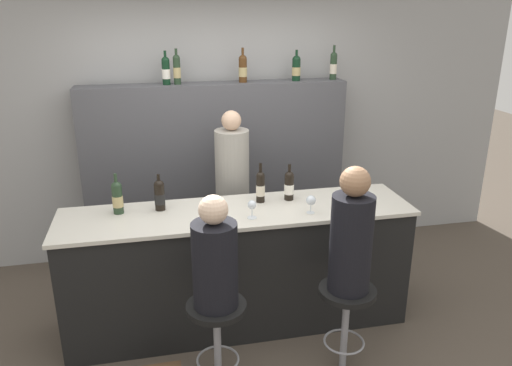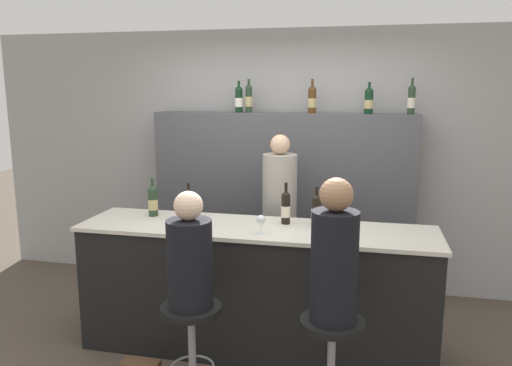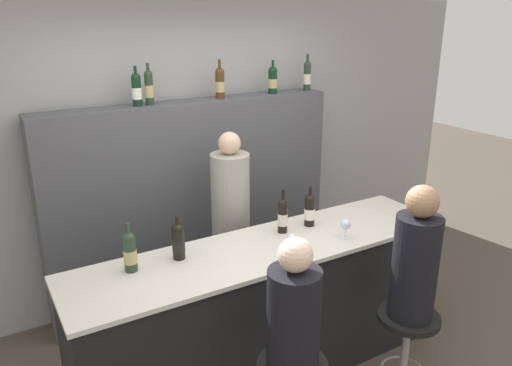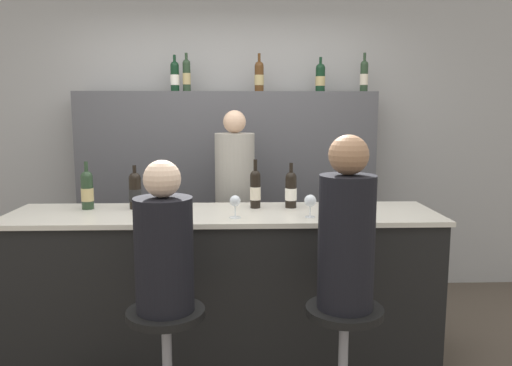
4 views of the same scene
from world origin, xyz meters
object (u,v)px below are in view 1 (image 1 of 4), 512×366
object	(u,v)px
wine_bottle_counter_1	(160,195)
wine_bottle_backbar_3	(296,68)
wine_bottle_counter_0	(117,197)
wine_bottle_counter_2	(260,186)
guest_seated_right	(351,236)
wine_bottle_backbar_1	(177,69)
bar_stool_left	(217,322)
wine_glass_0	(252,206)
wine_glass_1	(311,201)
bartender	(233,206)
wine_bottle_backbar_0	(166,70)
wine_bottle_backbar_4	(333,65)
guest_seated_left	(215,259)
wine_bottle_backbar_2	(243,68)
bar_stool_right	(346,306)
wine_bottle_counter_3	(289,185)

from	to	relation	value
wine_bottle_counter_1	wine_bottle_backbar_3	bearing A→B (deg)	37.97
wine_bottle_counter_0	wine_bottle_counter_2	distance (m)	1.09
wine_bottle_counter_1	wine_bottle_backbar_3	size ratio (longest dim) A/B	0.99
guest_seated_right	wine_bottle_backbar_1	bearing A→B (deg)	116.99
wine_bottle_counter_2	wine_bottle_backbar_3	distance (m)	1.45
bar_stool_left	wine_bottle_backbar_3	bearing A→B (deg)	60.71
wine_glass_0	wine_glass_1	world-z (taller)	wine_glass_1
wine_bottle_counter_2	bar_stool_left	bearing A→B (deg)	-119.91
bartender	wine_glass_1	bearing A→B (deg)	-60.98
wine_bottle_backbar_0	bar_stool_left	distance (m)	2.38
wine_bottle_backbar_4	guest_seated_left	bearing A→B (deg)	-127.16
wine_bottle_backbar_2	bar_stool_right	bearing A→B (deg)	-79.35
wine_bottle_counter_1	wine_glass_1	xyz separation A→B (m)	(1.11, -0.30, -0.02)
wine_bottle_backbar_4	guest_seated_left	world-z (taller)	wine_bottle_backbar_4
wine_bottle_counter_1	guest_seated_left	distance (m)	0.90
wine_bottle_counter_3	wine_glass_0	size ratio (longest dim) A/B	2.17
wine_bottle_counter_1	wine_bottle_backbar_4	world-z (taller)	wine_bottle_backbar_4
wine_bottle_counter_0	wine_bottle_backbar_0	world-z (taller)	wine_bottle_backbar_0
wine_bottle_counter_2	guest_seated_right	distance (m)	0.94
bar_stool_left	bartender	size ratio (longest dim) A/B	0.39
wine_bottle_counter_1	wine_bottle_counter_3	world-z (taller)	wine_bottle_counter_3
wine_bottle_backbar_0	guest_seated_right	distance (m)	2.36
wine_bottle_backbar_2	bar_stool_left	xyz separation A→B (m)	(-0.55, -1.91, -1.41)
guest_seated_left	wine_bottle_counter_0	bearing A→B (deg)	126.44
wine_glass_1	guest_seated_left	xyz separation A→B (m)	(-0.80, -0.53, -0.12)
wine_bottle_counter_2	wine_bottle_backbar_1	world-z (taller)	wine_bottle_backbar_1
wine_bottle_counter_2	wine_bottle_backbar_0	size ratio (longest dim) A/B	1.06
wine_bottle_counter_0	wine_glass_1	bearing A→B (deg)	-12.05
wine_bottle_backbar_0	wine_bottle_backbar_2	size ratio (longest dim) A/B	0.95
wine_bottle_counter_2	guest_seated_left	bearing A→B (deg)	-119.91
wine_bottle_backbar_1	wine_bottle_backbar_4	xyz separation A→B (m)	(1.51, 0.00, -0.00)
bar_stool_right	bartender	bearing A→B (deg)	112.60
wine_bottle_backbar_1	wine_bottle_backbar_2	bearing A→B (deg)	-0.00
bar_stool_left	wine_bottle_backbar_2	bearing A→B (deg)	73.97
wine_glass_0	bartender	distance (m)	0.89
bar_stool_left	bartender	xyz separation A→B (m)	(0.34, 1.36, 0.25)
wine_bottle_counter_1	wine_glass_1	distance (m)	1.15
wine_bottle_counter_3	bar_stool_right	bearing A→B (deg)	-77.03
wine_bottle_counter_0	wine_bottle_backbar_2	bearing A→B (deg)	42.70
bar_stool_left	guest_seated_left	world-z (taller)	guest_seated_left
wine_bottle_counter_1	wine_bottle_backbar_1	xyz separation A→B (m)	(0.24, 1.07, 0.81)
wine_bottle_counter_0	bartender	world-z (taller)	bartender
wine_bottle_backbar_3	wine_glass_0	distance (m)	1.75
wine_bottle_backbar_3	wine_bottle_backbar_1	bearing A→B (deg)	180.00
wine_bottle_backbar_3	wine_glass_1	size ratio (longest dim) A/B	2.09
wine_bottle_backbar_4	guest_seated_right	xyz separation A→B (m)	(-0.54, -1.91, -0.89)
bar_stool_right	guest_seated_right	xyz separation A→B (m)	(0.00, 0.00, 0.53)
wine_bottle_counter_3	bar_stool_right	xyz separation A→B (m)	(0.19, -0.83, -0.61)
bar_stool_left	bartender	world-z (taller)	bartender
wine_bottle_backbar_4	bar_stool_left	world-z (taller)	wine_bottle_backbar_4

